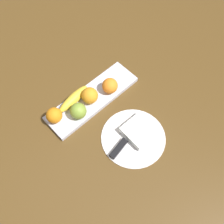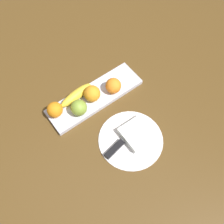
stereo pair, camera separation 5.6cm
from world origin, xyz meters
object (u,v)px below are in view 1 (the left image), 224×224
Objects in this scene: folded_napkin at (139,130)px; knife at (121,145)px; apple at (78,111)px; orange_near_banana at (54,115)px; fruit_tray at (92,98)px; orange_near_apple at (90,95)px; banana at (74,99)px; orange_center at (110,86)px; dinner_plate at (133,137)px.

folded_napkin is 0.09m from knife.
apple reaches higher than orange_near_banana.
fruit_tray is 6.17× the size of orange_near_apple.
orange_center is at bearing -29.94° from banana.
apple is 0.21m from knife.
dinner_plate is at bearing -86.50° from orange_near_apple.
folded_napkin is (0.10, -0.28, -0.02)m from banana.
banana is (0.03, 0.06, -0.01)m from apple.
dinner_plate is at bearing -90.00° from fruit_tray.
orange_center reaches higher than knife.
banana is 1.40× the size of folded_napkin.
dinner_plate is 0.04m from folded_napkin.
knife is at bearing -101.48° from orange_near_apple.
orange_near_banana is at bearing 170.55° from orange_near_apple.
fruit_tray is at bearing 66.16° from knife.
orange_near_apple reaches higher than orange_center.
orange_center is (0.15, -0.06, 0.01)m from banana.
orange_near_apple is at bearing 16.36° from apple.
apple reaches higher than fruit_tray.
banana is 2.51× the size of orange_near_banana.
orange_near_apple is 0.24m from dinner_plate.
orange_center is 0.26m from knife.
apple is 0.42× the size of banana.
folded_napkin is at bearing -52.09° from orange_near_banana.
folded_napkin is at bearing 0.00° from dinner_plate.
orange_center is at bearing 0.81° from apple.
orange_near_apple is at bearing 100.96° from folded_napkin.
banana reaches higher than fruit_tray.
orange_near_apple is 1.03× the size of orange_center.
orange_near_apple reaches higher than fruit_tray.
banana reaches higher than folded_napkin.
orange_near_apple reaches higher than orange_near_banana.
apple and orange_center have the same top height.
orange_near_banana is (-0.08, 0.05, -0.00)m from apple.
fruit_tray is 6.37× the size of orange_center.
apple is 0.07m from banana.
fruit_tray reaches higher than dinner_plate.
folded_napkin reaches higher than fruit_tray.
banana is 0.30m from folded_napkin.
apple reaches higher than dinner_plate.
orange_near_banana is 0.25× the size of dinner_plate.
orange_center is 0.26× the size of dinner_plate.
orange_near_banana reaches higher than knife.
banana is 0.63× the size of dinner_plate.
orange_near_apple is (-0.01, -0.01, 0.04)m from fruit_tray.
banana is 2.41× the size of orange_center.
knife is at bearing -66.32° from orange_near_banana.
orange_center is (0.09, -0.02, -0.00)m from orange_near_apple.
apple is 0.97× the size of orange_near_apple.
orange_near_apple is at bearing -9.45° from orange_near_banana.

